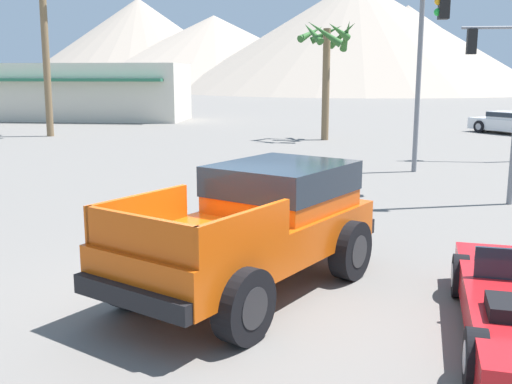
# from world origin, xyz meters

# --- Properties ---
(ground_plane) EXTENTS (320.00, 320.00, 0.00)m
(ground_plane) POSITION_xyz_m (0.00, 0.00, 0.00)
(ground_plane) COLOR slate
(orange_pickup_truck) EXTENTS (3.92, 5.12, 1.83)m
(orange_pickup_truck) POSITION_xyz_m (0.56, 0.75, 1.05)
(orange_pickup_truck) COLOR #CC4C0C
(orange_pickup_truck) RESTS_ON ground_plane
(parked_car_white) EXTENTS (3.97, 4.51, 1.21)m
(parked_car_white) POSITION_xyz_m (11.54, 26.18, 0.62)
(parked_car_white) COLOR white
(parked_car_white) RESTS_ON ground_plane
(traffic_light_crosswalk) EXTENTS (0.38, 4.29, 5.80)m
(traffic_light_crosswalk) POSITION_xyz_m (4.47, 10.69, 4.08)
(traffic_light_crosswalk) COLOR slate
(traffic_light_crosswalk) RESTS_ON ground_plane
(palm_tree_tall) EXTENTS (2.70, 2.87, 8.62)m
(palm_tree_tall) POSITION_xyz_m (-12.81, 22.17, 6.41)
(palm_tree_tall) COLOR brown
(palm_tree_tall) RESTS_ON ground_plane
(palm_tree_short) EXTENTS (2.99, 2.73, 5.80)m
(palm_tree_short) POSITION_xyz_m (1.56, 22.02, 4.40)
(palm_tree_short) COLOR brown
(palm_tree_short) RESTS_ON ground_plane
(storefront_building) EXTENTS (13.66, 5.82, 3.95)m
(storefront_building) POSITION_xyz_m (-15.22, 33.43, 1.98)
(storefront_building) COLOR beige
(storefront_building) RESTS_ON ground_plane
(distant_mountain_range) EXTENTS (116.60, 87.49, 20.71)m
(distant_mountain_range) POSITION_xyz_m (-11.01, 122.18, 9.52)
(distant_mountain_range) COLOR gray
(distant_mountain_range) RESTS_ON ground_plane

